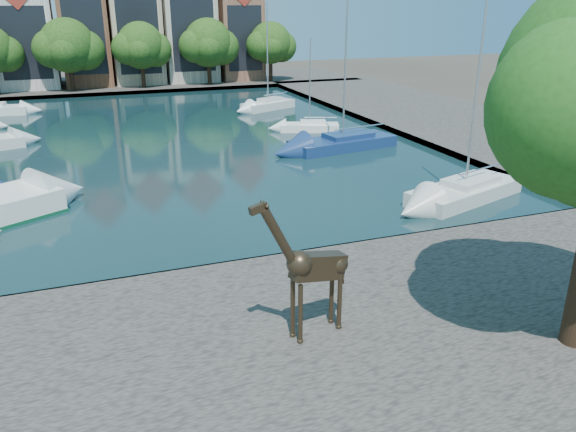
# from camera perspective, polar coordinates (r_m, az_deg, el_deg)

# --- Properties ---
(ground) EXTENTS (160.00, 160.00, 0.00)m
(ground) POSITION_cam_1_polar(r_m,az_deg,el_deg) (22.55, -4.18, -5.42)
(ground) COLOR #38332B
(ground) RESTS_ON ground
(water_basin) EXTENTS (38.00, 50.00, 0.08)m
(water_basin) POSITION_cam_1_polar(r_m,az_deg,el_deg) (44.94, -12.90, 7.57)
(water_basin) COLOR black
(water_basin) RESTS_ON ground
(near_quay) EXTENTS (50.00, 14.00, 0.50)m
(near_quay) POSITION_cam_1_polar(r_m,az_deg,el_deg) (16.73, 2.78, -14.66)
(near_quay) COLOR #534D48
(near_quay) RESTS_ON ground
(far_quay) EXTENTS (60.00, 16.00, 0.50)m
(far_quay) POSITION_cam_1_polar(r_m,az_deg,el_deg) (76.31, -16.40, 12.71)
(far_quay) COLOR #534D48
(far_quay) RESTS_ON ground
(right_quay) EXTENTS (14.00, 52.00, 0.50)m
(right_quay) POSITION_cam_1_polar(r_m,az_deg,el_deg) (53.97, 14.72, 9.81)
(right_quay) COLOR #534D48
(right_quay) RESTS_ON ground
(townhouse_west_inner) EXTENTS (6.43, 9.18, 15.15)m
(townhouse_west_inner) POSITION_cam_1_polar(r_m,az_deg,el_deg) (75.69, -25.24, 17.00)
(townhouse_west_inner) COLOR silver
(townhouse_west_inner) RESTS_ON far_quay
(townhouse_center) EXTENTS (5.44, 9.18, 16.93)m
(townhouse_center) POSITION_cam_1_polar(r_m,az_deg,el_deg) (75.51, -20.22, 18.44)
(townhouse_center) COLOR brown
(townhouse_center) RESTS_ON far_quay
(townhouse_east_inner) EXTENTS (5.94, 9.18, 15.79)m
(townhouse_east_inner) POSITION_cam_1_polar(r_m,az_deg,el_deg) (75.88, -15.42, 18.46)
(townhouse_east_inner) COLOR tan
(townhouse_east_inner) RESTS_ON far_quay
(townhouse_east_mid) EXTENTS (6.43, 9.18, 16.65)m
(townhouse_east_mid) POSITION_cam_1_polar(r_m,az_deg,el_deg) (76.78, -10.35, 19.14)
(townhouse_east_mid) COLOR #BDB6A1
(townhouse_east_mid) RESTS_ON far_quay
(townhouse_east_end) EXTENTS (5.44, 9.18, 14.43)m
(townhouse_east_end) POSITION_cam_1_polar(r_m,az_deg,el_deg) (78.25, -5.37, 18.67)
(townhouse_east_end) COLOR brown
(townhouse_east_end) RESTS_ON far_quay
(far_tree_mid_west) EXTENTS (7.80, 6.00, 8.00)m
(far_tree_mid_west) POSITION_cam_1_polar(r_m,az_deg,el_deg) (70.14, -21.40, 15.67)
(far_tree_mid_west) COLOR #332114
(far_tree_mid_west) RESTS_ON far_quay
(far_tree_mid_east) EXTENTS (7.02, 5.40, 7.52)m
(far_tree_mid_east) POSITION_cam_1_polar(r_m,az_deg,el_deg) (70.55, -14.66, 16.28)
(far_tree_mid_east) COLOR #332114
(far_tree_mid_east) RESTS_ON far_quay
(far_tree_east) EXTENTS (7.54, 5.80, 7.84)m
(far_tree_east) POSITION_cam_1_polar(r_m,az_deg,el_deg) (71.85, -8.05, 16.88)
(far_tree_east) COLOR #332114
(far_tree_east) RESTS_ON far_quay
(far_tree_far_east) EXTENTS (6.76, 5.20, 7.36)m
(far_tree_far_east) POSITION_cam_1_polar(r_m,az_deg,el_deg) (74.00, -1.73, 17.05)
(far_tree_far_east) COLOR #332114
(far_tree_far_east) RESTS_ON far_quay
(giraffe_statue) EXTENTS (3.19, 1.05, 4.58)m
(giraffe_statue) POSITION_cam_1_polar(r_m,az_deg,el_deg) (16.40, 2.40, -5.24)
(giraffe_statue) COLOR #322619
(giraffe_statue) RESTS_ON near_quay
(sailboat_right_a) EXTENTS (7.49, 4.54, 11.10)m
(sailboat_right_a) POSITION_cam_1_polar(r_m,az_deg,el_deg) (31.46, 17.55, 2.69)
(sailboat_right_a) COLOR silver
(sailboat_right_a) RESTS_ON water_basin
(sailboat_right_b) EXTENTS (8.18, 4.02, 13.00)m
(sailboat_right_b) POSITION_cam_1_polar(r_m,az_deg,el_deg) (40.98, 5.57, 7.65)
(sailboat_right_b) COLOR navy
(sailboat_right_b) RESTS_ON water_basin
(sailboat_right_c) EXTENTS (5.02, 3.23, 7.36)m
(sailboat_right_c) POSITION_cam_1_polar(r_m,az_deg,el_deg) (46.63, 2.19, 9.18)
(sailboat_right_c) COLOR white
(sailboat_right_c) RESTS_ON water_basin
(sailboat_right_d) EXTENTS (5.95, 4.16, 9.98)m
(sailboat_right_d) POSITION_cam_1_polar(r_m,az_deg,el_deg) (56.58, -2.04, 11.38)
(sailboat_right_d) COLOR silver
(sailboat_right_d) RESTS_ON water_basin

